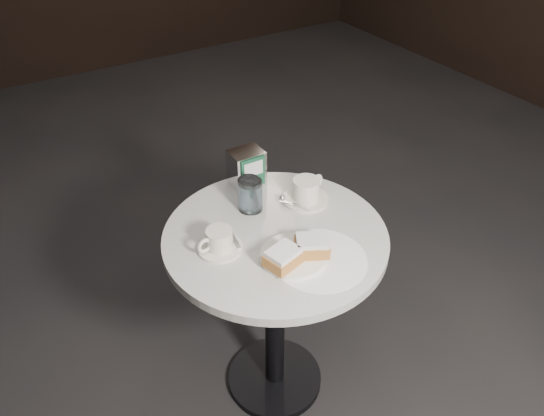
{
  "coord_description": "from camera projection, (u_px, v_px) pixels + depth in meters",
  "views": [
    {
      "loc": [
        -0.67,
        -1.08,
        1.79
      ],
      "look_at": [
        0.0,
        0.02,
        0.83
      ],
      "focal_mm": 35.0,
      "sensor_mm": 36.0,
      "label": 1
    }
  ],
  "objects": [
    {
      "name": "ground",
      "position": [
        275.0,
        380.0,
        2.08
      ],
      "size": [
        7.0,
        7.0,
        0.0
      ],
      "primitive_type": "plane",
      "color": "black",
      "rests_on": "ground"
    },
    {
      "name": "cafe_table",
      "position": [
        275.0,
        279.0,
        1.76
      ],
      "size": [
        0.7,
        0.7,
        0.74
      ],
      "color": "black",
      "rests_on": "ground"
    },
    {
      "name": "sugar_spill",
      "position": [
        319.0,
        259.0,
        1.54
      ],
      "size": [
        0.29,
        0.29,
        0.0
      ],
      "primitive_type": "cylinder",
      "rotation": [
        0.0,
        0.0,
        -0.03
      ],
      "color": "white",
      "rests_on": "cafe_table"
    },
    {
      "name": "beignet_plate",
      "position": [
        296.0,
        253.0,
        1.53
      ],
      "size": [
        0.22,
        0.21,
        0.06
      ],
      "rotation": [
        0.0,
        0.0,
        -0.06
      ],
      "color": "white",
      "rests_on": "cafe_table"
    },
    {
      "name": "coffee_cup_left",
      "position": [
        219.0,
        241.0,
        1.56
      ],
      "size": [
        0.15,
        0.15,
        0.07
      ],
      "rotation": [
        0.0,
        0.0,
        0.11
      ],
      "color": "white",
      "rests_on": "cafe_table"
    },
    {
      "name": "coffee_cup_right",
      "position": [
        306.0,
        192.0,
        1.76
      ],
      "size": [
        0.19,
        0.19,
        0.08
      ],
      "rotation": [
        0.0,
        0.0,
        0.29
      ],
      "color": "silver",
      "rests_on": "cafe_table"
    },
    {
      "name": "water_glass_left",
      "position": [
        249.0,
        195.0,
        1.71
      ],
      "size": [
        0.08,
        0.08,
        0.12
      ],
      "rotation": [
        0.0,
        0.0,
        0.11
      ],
      "color": "white",
      "rests_on": "cafe_table"
    },
    {
      "name": "water_glass_right",
      "position": [
        252.0,
        196.0,
        1.71
      ],
      "size": [
        0.08,
        0.08,
        0.11
      ],
      "rotation": [
        0.0,
        0.0,
        -0.25
      ],
      "color": "white",
      "rests_on": "cafe_table"
    },
    {
      "name": "napkin_dispenser",
      "position": [
        247.0,
        168.0,
        1.82
      ],
      "size": [
        0.11,
        0.1,
        0.13
      ],
      "rotation": [
        0.0,
        0.0,
        -0.01
      ],
      "color": "silver",
      "rests_on": "cafe_table"
    }
  ]
}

